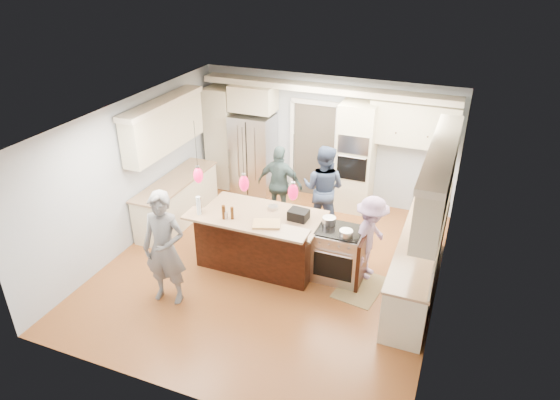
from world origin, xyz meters
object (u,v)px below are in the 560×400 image
at_px(refrigerator, 253,154).
at_px(kitchen_island, 261,238).
at_px(person_far_left, 323,189).
at_px(person_bar_end, 165,248).
at_px(island_range, 340,254).

relative_size(refrigerator, kitchen_island, 0.86).
distance_m(refrigerator, kitchen_island, 2.91).
bearing_deg(kitchen_island, person_far_left, 67.09).
bearing_deg(person_bar_end, kitchen_island, 50.10).
bearing_deg(person_far_left, person_bar_end, 65.45).
xyz_separation_m(island_range, person_bar_end, (-2.35, -1.56, 0.48)).
xyz_separation_m(refrigerator, island_range, (2.71, -2.49, -0.44)).
bearing_deg(refrigerator, person_far_left, -28.07).
bearing_deg(person_far_left, island_range, 120.86).
bearing_deg(person_bar_end, island_range, 26.09).
distance_m(refrigerator, person_bar_end, 4.07).
distance_m(refrigerator, person_far_left, 2.21).
relative_size(island_range, person_far_left, 0.53).
relative_size(island_range, person_bar_end, 0.49).
bearing_deg(island_range, person_bar_end, -146.35).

